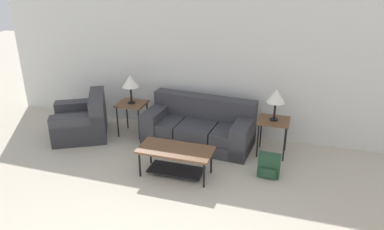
% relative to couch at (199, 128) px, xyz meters
% --- Properties ---
extents(wall_back, '(9.13, 0.06, 2.60)m').
position_rel_couch_xyz_m(wall_back, '(0.34, 0.59, 1.00)').
color(wall_back, silver).
rests_on(wall_back, ground_plane).
extents(couch, '(1.97, 1.00, 0.82)m').
position_rel_couch_xyz_m(couch, '(0.00, 0.00, 0.00)').
color(couch, '#38383D').
rests_on(couch, ground_plane).
extents(armchair, '(1.32, 1.34, 0.80)m').
position_rel_couch_xyz_m(armchair, '(-2.19, -0.36, -0.01)').
color(armchair, '#38383D').
rests_on(armchair, ground_plane).
extents(coffee_table, '(1.14, 0.54, 0.45)m').
position_rel_couch_xyz_m(coffee_table, '(-0.04, -1.15, 0.04)').
color(coffee_table, brown).
rests_on(coffee_table, ground_plane).
extents(side_table_left, '(0.51, 0.47, 0.64)m').
position_rel_couch_xyz_m(side_table_left, '(-1.31, -0.03, 0.27)').
color(side_table_left, brown).
rests_on(side_table_left, ground_plane).
extents(side_table_right, '(0.51, 0.47, 0.64)m').
position_rel_couch_xyz_m(side_table_right, '(1.30, -0.03, 0.27)').
color(side_table_right, brown).
rests_on(side_table_right, ground_plane).
extents(table_lamp_left, '(0.31, 0.31, 0.54)m').
position_rel_couch_xyz_m(table_lamp_left, '(-1.31, -0.03, 0.76)').
color(table_lamp_left, black).
rests_on(table_lamp_left, side_table_left).
extents(table_lamp_right, '(0.31, 0.31, 0.54)m').
position_rel_couch_xyz_m(table_lamp_right, '(1.30, -0.03, 0.76)').
color(table_lamp_right, black).
rests_on(table_lamp_right, side_table_right).
extents(backpack, '(0.33, 0.24, 0.38)m').
position_rel_couch_xyz_m(backpack, '(1.34, -0.77, -0.11)').
color(backpack, '#23472D').
rests_on(backpack, ground_plane).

